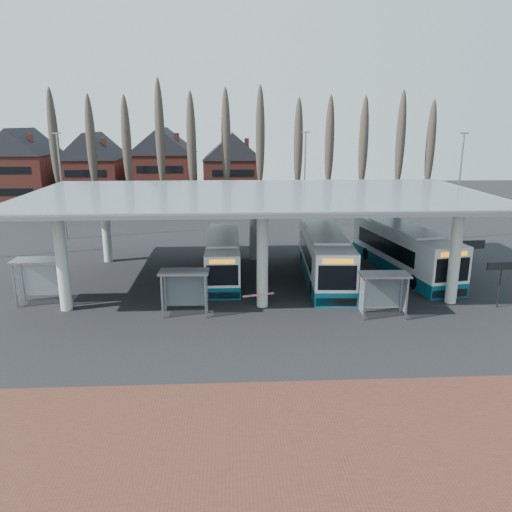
{
  "coord_description": "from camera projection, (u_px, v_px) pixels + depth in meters",
  "views": [
    {
      "loc": [
        -1.93,
        -26.71,
        11.08
      ],
      "look_at": [
        -0.16,
        7.0,
        2.02
      ],
      "focal_mm": 35.0,
      "sensor_mm": 36.0,
      "label": 1
    }
  ],
  "objects": [
    {
      "name": "townhouse_row",
      "position": [
        129.0,
        161.0,
        68.83
      ],
      "size": [
        36.8,
        10.3,
        12.25
      ],
      "color": "maroon",
      "rests_on": "ground"
    },
    {
      "name": "info_sign_1",
      "position": [
        468.0,
        249.0,
        33.56
      ],
      "size": [
        2.3,
        0.31,
        3.41
      ],
      "rotation": [
        0.0,
        0.0,
        0.08
      ],
      "color": "black",
      "rests_on": "ground"
    },
    {
      "name": "info_sign_0",
      "position": [
        502.0,
        269.0,
        30.29
      ],
      "size": [
        1.95,
        0.25,
        2.9
      ],
      "rotation": [
        0.0,
        0.0,
        0.07
      ],
      "color": "black",
      "rests_on": "ground"
    },
    {
      "name": "bus_1",
      "position": [
        223.0,
        257.0,
        37.06
      ],
      "size": [
        2.35,
        10.89,
        3.03
      ],
      "rotation": [
        0.0,
        0.0,
        0.0
      ],
      "color": "white",
      "rests_on": "ground"
    },
    {
      "name": "lamp_post_c",
      "position": [
        459.0,
        184.0,
        47.65
      ],
      "size": [
        0.8,
        0.16,
        10.17
      ],
      "color": "slate",
      "rests_on": "ground"
    },
    {
      "name": "lamp_post_b",
      "position": [
        305.0,
        179.0,
        52.73
      ],
      "size": [
        0.8,
        0.16,
        10.17
      ],
      "color": "slate",
      "rests_on": "ground"
    },
    {
      "name": "poplar_row",
      "position": [
        246.0,
        143.0,
        58.29
      ],
      "size": [
        45.1,
        1.1,
        14.5
      ],
      "color": "#473D33",
      "rests_on": "ground"
    },
    {
      "name": "shelter_0",
      "position": [
        40.0,
        271.0,
        31.14
      ],
      "size": [
        3.12,
        1.57,
        2.89
      ],
      "rotation": [
        0.0,
        0.0,
        0.0
      ],
      "color": "gray",
      "rests_on": "ground"
    },
    {
      "name": "ground",
      "position": [
        265.0,
        321.0,
        28.73
      ],
      "size": [
        140.0,
        140.0,
        0.0
      ],
      "primitive_type": "plane",
      "color": "black",
      "rests_on": "ground"
    },
    {
      "name": "brick_strip",
      "position": [
        289.0,
        455.0,
        17.16
      ],
      "size": [
        70.0,
        10.0,
        0.03
      ],
      "primitive_type": "cube",
      "color": "#562E22",
      "rests_on": "ground"
    },
    {
      "name": "station_canopy",
      "position": [
        257.0,
        202.0,
        34.98
      ],
      "size": [
        32.0,
        16.0,
        6.34
      ],
      "color": "silver",
      "rests_on": "ground"
    },
    {
      "name": "shelter_1",
      "position": [
        185.0,
        282.0,
        29.39
      ],
      "size": [
        2.95,
        1.54,
        2.7
      ],
      "rotation": [
        0.0,
        0.0,
        -0.03
      ],
      "color": "gray",
      "rests_on": "ground"
    },
    {
      "name": "shelter_2",
      "position": [
        383.0,
        285.0,
        29.07
      ],
      "size": [
        2.89,
        1.52,
        2.64
      ],
      "rotation": [
        0.0,
        0.0,
        -0.03
      ],
      "color": "gray",
      "rests_on": "ground"
    },
    {
      "name": "lamp_post_a",
      "position": [
        62.0,
        184.0,
        47.66
      ],
      "size": [
        0.8,
        0.16,
        10.17
      ],
      "color": "slate",
      "rests_on": "ground"
    },
    {
      "name": "bus_3",
      "position": [
        403.0,
        250.0,
        37.97
      ],
      "size": [
        4.76,
        12.98,
        3.53
      ],
      "rotation": [
        0.0,
        0.0,
        0.16
      ],
      "color": "white",
      "rests_on": "ground"
    },
    {
      "name": "bus_2",
      "position": [
        324.0,
        255.0,
        36.52
      ],
      "size": [
        3.4,
        12.75,
        3.51
      ],
      "rotation": [
        0.0,
        0.0,
        -0.06
      ],
      "color": "white",
      "rests_on": "ground"
    },
    {
      "name": "barrier",
      "position": [
        258.0,
        296.0,
        30.64
      ],
      "size": [
        1.96,
        0.81,
        1.01
      ],
      "rotation": [
        0.0,
        0.0,
        0.27
      ],
      "color": "black",
      "rests_on": "ground"
    }
  ]
}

